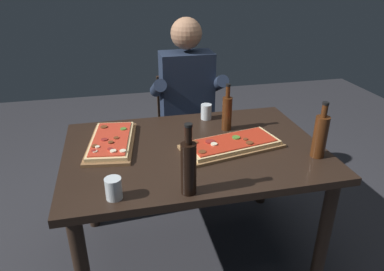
% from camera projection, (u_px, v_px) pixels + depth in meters
% --- Properties ---
extents(ground_plane, '(6.40, 6.40, 0.00)m').
position_uv_depth(ground_plane, '(194.00, 250.00, 2.26)').
color(ground_plane, '#2D2D33').
extents(dining_table, '(1.40, 0.96, 0.74)m').
position_uv_depth(dining_table, '(194.00, 163.00, 1.99)').
color(dining_table, black).
rests_on(dining_table, ground_plane).
extents(pizza_rectangular_front, '(0.58, 0.35, 0.05)m').
position_uv_depth(pizza_rectangular_front, '(232.00, 144.00, 1.94)').
color(pizza_rectangular_front, olive).
rests_on(pizza_rectangular_front, dining_table).
extents(pizza_rectangular_left, '(0.31, 0.52, 0.05)m').
position_uv_depth(pizza_rectangular_left, '(111.00, 141.00, 1.97)').
color(pizza_rectangular_left, brown).
rests_on(pizza_rectangular_left, dining_table).
extents(wine_bottle_dark, '(0.07, 0.07, 0.30)m').
position_uv_depth(wine_bottle_dark, '(320.00, 135.00, 1.81)').
color(wine_bottle_dark, '#47230F').
rests_on(wine_bottle_dark, dining_table).
extents(oil_bottle_amber, '(0.06, 0.06, 0.29)m').
position_uv_depth(oil_bottle_amber, '(227.00, 112.00, 2.11)').
color(oil_bottle_amber, '#47230F').
rests_on(oil_bottle_amber, dining_table).
extents(vinegar_bottle_green, '(0.07, 0.07, 0.33)m').
position_uv_depth(vinegar_bottle_green, '(189.00, 166.00, 1.50)').
color(vinegar_bottle_green, black).
rests_on(vinegar_bottle_green, dining_table).
extents(tumbler_near_camera, '(0.07, 0.07, 0.10)m').
position_uv_depth(tumbler_near_camera, '(114.00, 188.00, 1.50)').
color(tumbler_near_camera, silver).
rests_on(tumbler_near_camera, dining_table).
extents(tumbler_far_side, '(0.07, 0.07, 0.10)m').
position_uv_depth(tumbler_far_side, '(206.00, 113.00, 2.29)').
color(tumbler_far_side, silver).
rests_on(tumbler_far_side, dining_table).
extents(diner_chair, '(0.44, 0.44, 0.87)m').
position_uv_depth(diner_chair, '(185.00, 126.00, 2.83)').
color(diner_chair, black).
rests_on(diner_chair, ground_plane).
extents(seated_diner, '(0.53, 0.41, 1.33)m').
position_uv_depth(seated_diner, '(188.00, 101.00, 2.62)').
color(seated_diner, '#23232D').
rests_on(seated_diner, ground_plane).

